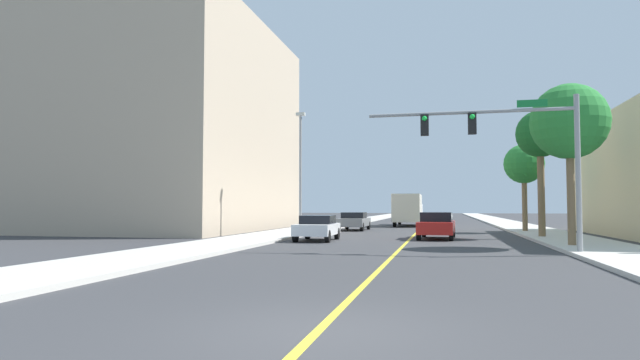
# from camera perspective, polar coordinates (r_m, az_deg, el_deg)

# --- Properties ---
(ground) EXTENTS (192.00, 192.00, 0.00)m
(ground) POSITION_cam_1_polar(r_m,az_deg,el_deg) (49.59, 11.11, -4.93)
(ground) COLOR #38383A
(sidewalk_left) EXTENTS (3.70, 168.00, 0.15)m
(sidewalk_left) POSITION_cam_1_polar(r_m,az_deg,el_deg) (50.55, 1.77, -4.86)
(sidewalk_left) COLOR beige
(sidewalk_left) RESTS_ON ground
(sidewalk_right) EXTENTS (3.70, 168.00, 0.15)m
(sidewalk_right) POSITION_cam_1_polar(r_m,az_deg,el_deg) (49.97, 20.56, -4.70)
(sidewalk_right) COLOR beige
(sidewalk_right) RESTS_ON ground
(lane_marking_center) EXTENTS (0.16, 144.00, 0.01)m
(lane_marking_center) POSITION_cam_1_polar(r_m,az_deg,el_deg) (49.59, 11.11, -4.92)
(lane_marking_center) COLOR yellow
(lane_marking_center) RESTS_ON ground
(building_left_near) EXTENTS (14.50, 20.44, 15.90)m
(building_left_near) POSITION_cam_1_polar(r_m,az_deg,el_deg) (43.24, -15.32, 5.37)
(building_left_near) COLOR tan
(building_left_near) RESTS_ON ground
(traffic_signal_mast) EXTENTS (7.92, 0.36, 5.88)m
(traffic_signal_mast) POSITION_cam_1_polar(r_m,az_deg,el_deg) (21.51, 19.94, 4.08)
(traffic_signal_mast) COLOR gray
(traffic_signal_mast) RESTS_ON sidewalk_right
(street_lamp) EXTENTS (0.56, 0.28, 7.55)m
(street_lamp) POSITION_cam_1_polar(r_m,az_deg,el_deg) (32.82, -2.12, 1.54)
(street_lamp) COLOR gray
(street_lamp) RESTS_ON sidewalk_left
(palm_near) EXTENTS (3.30, 3.30, 7.04)m
(palm_near) POSITION_cam_1_polar(r_m,az_deg,el_deg) (25.56, 25.42, 5.65)
(palm_near) COLOR brown
(palm_near) RESTS_ON sidewalk_right
(palm_mid) EXTENTS (2.65, 2.65, 7.09)m
(palm_mid) POSITION_cam_1_polar(r_m,az_deg,el_deg) (32.21, 22.76, 4.43)
(palm_mid) COLOR brown
(palm_mid) RESTS_ON sidewalk_right
(palm_far) EXTENTS (2.71, 2.71, 5.95)m
(palm_far) POSITION_cam_1_polar(r_m,az_deg,el_deg) (38.80, 21.25, 1.54)
(palm_far) COLOR brown
(palm_far) RESTS_ON sidewalk_right
(car_red) EXTENTS (2.10, 4.53, 1.49)m
(car_red) POSITION_cam_1_polar(r_m,az_deg,el_deg) (30.21, 12.54, -4.79)
(car_red) COLOR red
(car_red) RESTS_ON ground
(car_white) EXTENTS (1.97, 3.91, 1.34)m
(car_white) POSITION_cam_1_polar(r_m,az_deg,el_deg) (28.00, -0.30, -5.16)
(car_white) COLOR white
(car_white) RESTS_ON ground
(car_gray) EXTENTS (1.97, 4.47, 1.37)m
(car_gray) POSITION_cam_1_polar(r_m,az_deg,el_deg) (40.28, 3.72, -4.45)
(car_gray) COLOR slate
(car_gray) RESTS_ON ground
(delivery_truck) EXTENTS (2.46, 8.96, 2.91)m
(delivery_truck) POSITION_cam_1_polar(r_m,az_deg,el_deg) (49.63, 9.54, -3.12)
(delivery_truck) COLOR silver
(delivery_truck) RESTS_ON ground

